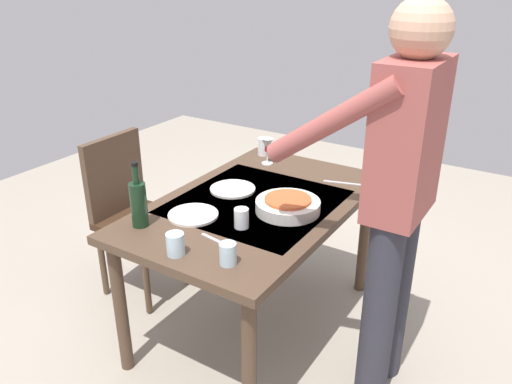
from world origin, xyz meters
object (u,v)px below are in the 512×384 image
chair_near (130,205)px  water_cup_far_right (175,244)px  dinner_plate_far (233,189)px  water_cup_far_left (263,147)px  person_server (396,192)px  water_cup_near_left (241,218)px  dining_table (256,217)px  wine_glass_left (267,146)px  water_cup_near_right (228,254)px  serving_bowl_pasta (288,205)px  dinner_plate_near (193,215)px  wine_bottle (139,203)px

chair_near → water_cup_far_right: 0.98m
dinner_plate_far → water_cup_far_left: bearing=-165.0°
person_server → chair_near: bearing=-89.4°
chair_near → person_server: (-0.02, 1.49, 0.43)m
water_cup_near_left → dining_table: bearing=-161.2°
dinner_plate_far → wine_glass_left: bearing=-173.8°
person_server → water_cup_near_left: bearing=-71.2°
water_cup_near_right → serving_bowl_pasta: size_ratio=0.30×
water_cup_near_left → dinner_plate_far: 0.40m
dining_table → water_cup_far_right: size_ratio=14.59×
water_cup_near_left → dinner_plate_near: bearing=-83.4°
wine_bottle → water_cup_far_left: 1.06m
wine_glass_left → water_cup_near_left: wine_glass_left is taller
wine_bottle → wine_glass_left: 0.95m
water_cup_far_right → dining_table: bearing=179.5°
wine_glass_left → water_cup_far_right: (1.05, 0.21, -0.06)m
dining_table → water_cup_near_right: size_ratio=15.20×
wine_bottle → water_cup_far_left: size_ratio=2.86×
wine_glass_left → dinner_plate_far: wine_glass_left is taller
wine_bottle → person_server: bearing=113.5°
water_cup_far_right → dinner_plate_far: size_ratio=0.40×
wine_bottle → water_cup_near_left: bearing=120.2°
water_cup_far_right → person_server: bearing=127.7°
dinner_plate_near → dining_table: bearing=150.8°
wine_bottle → water_cup_near_left: (-0.22, 0.38, -0.07)m
chair_near → serving_bowl_pasta: size_ratio=3.03×
serving_bowl_pasta → dinner_plate_near: 0.44m
chair_near → dinner_plate_far: 0.67m
dining_table → chair_near: size_ratio=1.48×
serving_bowl_pasta → wine_bottle: bearing=-45.8°
water_cup_near_left → dinner_plate_far: bearing=-139.8°
wine_bottle → chair_near: bearing=-129.0°
person_server → serving_bowl_pasta: (-0.04, -0.50, -0.20)m
dining_table → serving_bowl_pasta: 0.22m
water_cup_far_right → serving_bowl_pasta: (-0.57, 0.19, -0.01)m
wine_glass_left → water_cup_far_right: size_ratio=1.63×
dining_table → water_cup_far_left: bearing=-151.6°
wine_bottle → wine_glass_left: bearing=175.2°
wine_glass_left → wine_bottle: bearing=-4.8°
water_cup_far_right → wine_bottle: bearing=-109.9°
serving_bowl_pasta → dinner_plate_near: bearing=-51.6°
wine_glass_left → water_cup_near_left: 0.78m
dining_table → person_server: 0.75m
dining_table → water_cup_near_left: 0.30m
wine_glass_left → dinner_plate_near: bearing=4.5°
wine_bottle → dining_table: bearing=148.3°
serving_bowl_pasta → water_cup_near_left: bearing=-21.6°
water_cup_near_left → dinner_plate_near: 0.25m
dining_table → wine_bottle: (0.48, -0.30, 0.19)m
wine_bottle → water_cup_far_right: 0.32m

